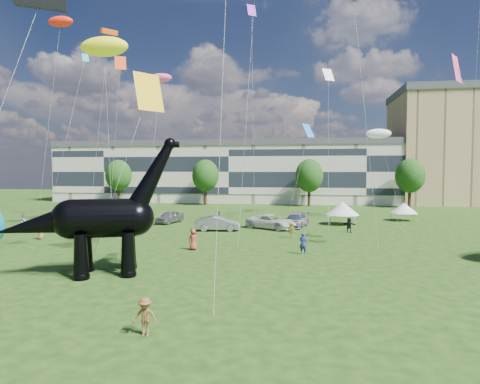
# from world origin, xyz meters

# --- Properties ---
(ground) EXTENTS (220.00, 220.00, 0.00)m
(ground) POSITION_xyz_m (0.00, 0.00, 0.00)
(ground) COLOR #16330C
(ground) RESTS_ON ground
(terrace_row) EXTENTS (78.00, 11.00, 12.00)m
(terrace_row) POSITION_xyz_m (-8.00, 62.00, 6.00)
(terrace_row) COLOR beige
(terrace_row) RESTS_ON ground
(apartment_block) EXTENTS (28.00, 18.00, 22.00)m
(apartment_block) POSITION_xyz_m (40.00, 65.00, 11.00)
(apartment_block) COLOR tan
(apartment_block) RESTS_ON ground
(tree_far_left) EXTENTS (5.20, 5.20, 9.44)m
(tree_far_left) POSITION_xyz_m (-30.00, 53.00, 6.29)
(tree_far_left) COLOR #382314
(tree_far_left) RESTS_ON ground
(tree_mid_left) EXTENTS (5.20, 5.20, 9.44)m
(tree_mid_left) POSITION_xyz_m (-12.00, 53.00, 6.29)
(tree_mid_left) COLOR #382314
(tree_mid_left) RESTS_ON ground
(tree_mid_right) EXTENTS (5.20, 5.20, 9.44)m
(tree_mid_right) POSITION_xyz_m (8.00, 53.00, 6.29)
(tree_mid_right) COLOR #382314
(tree_mid_right) RESTS_ON ground
(tree_far_right) EXTENTS (5.20, 5.20, 9.44)m
(tree_far_right) POSITION_xyz_m (26.00, 53.00, 6.29)
(tree_far_right) COLOR #382314
(tree_far_right) RESTS_ON ground
(dinosaur_sculpture) EXTENTS (10.99, 5.75, 9.20)m
(dinosaur_sculpture) POSITION_xyz_m (-6.45, 0.53, 3.47)
(dinosaur_sculpture) COLOR black
(dinosaur_sculpture) RESTS_ON ground
(car_silver) EXTENTS (2.99, 4.97, 1.58)m
(car_silver) POSITION_xyz_m (-10.17, 25.74, 0.79)
(car_silver) COLOR #A3A4A8
(car_silver) RESTS_ON ground
(car_grey) EXTENTS (5.13, 2.39, 1.63)m
(car_grey) POSITION_xyz_m (-2.70, 20.16, 0.81)
(car_grey) COLOR gray
(car_grey) RESTS_ON ground
(car_white) EXTENTS (6.54, 5.23, 1.65)m
(car_white) POSITION_xyz_m (3.10, 22.58, 0.83)
(car_white) COLOR silver
(car_white) RESTS_ON ground
(car_dark) EXTENTS (3.47, 5.86, 1.59)m
(car_dark) POSITION_xyz_m (5.87, 24.41, 0.80)
(car_dark) COLOR #595960
(car_dark) RESTS_ON ground
(gazebo_near) EXTENTS (4.42, 4.42, 2.83)m
(gazebo_near) POSITION_xyz_m (11.59, 27.62, 1.99)
(gazebo_near) COLOR silver
(gazebo_near) RESTS_ON ground
(gazebo_far) EXTENTS (3.88, 3.88, 2.41)m
(gazebo_far) POSITION_xyz_m (20.13, 32.82, 1.69)
(gazebo_far) COLOR white
(gazebo_far) RESTS_ON ground
(gazebo_left) EXTENTS (3.81, 3.81, 2.42)m
(gazebo_left) POSITION_xyz_m (-17.32, 25.03, 1.70)
(gazebo_left) COLOR silver
(gazebo_left) RESTS_ON ground
(visitors) EXTENTS (37.93, 35.16, 1.81)m
(visitors) POSITION_xyz_m (-4.40, 14.15, 0.85)
(visitors) COLOR olive
(visitors) RESTS_ON ground
(kites) EXTENTS (58.52, 44.97, 22.33)m
(kites) POSITION_xyz_m (-11.95, 21.22, 20.73)
(kites) COLOR red
(kites) RESTS_ON ground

